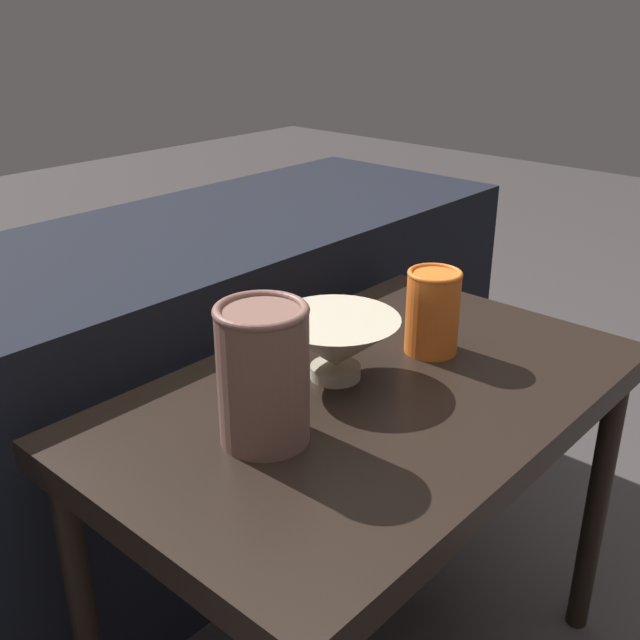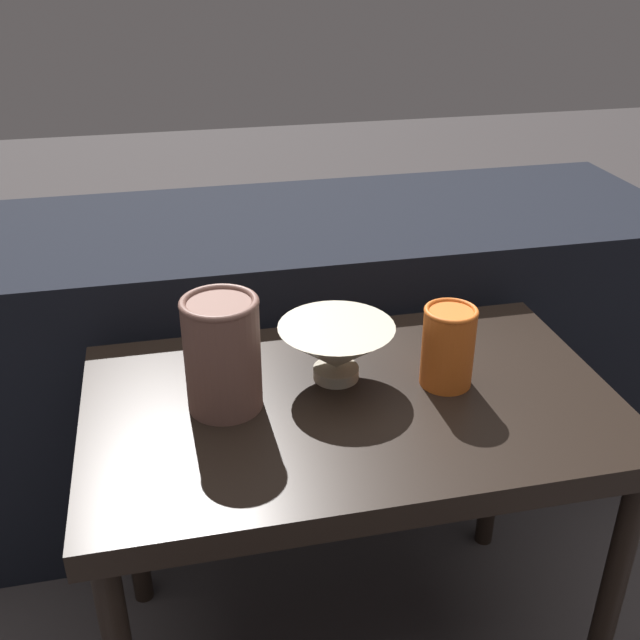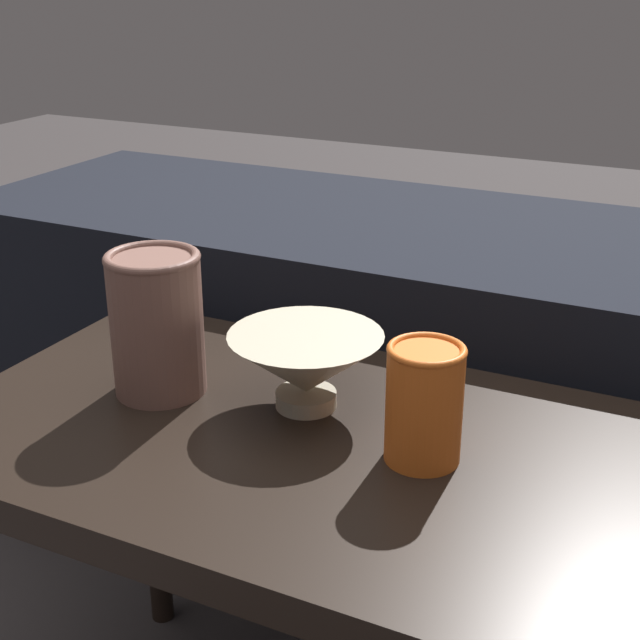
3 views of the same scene
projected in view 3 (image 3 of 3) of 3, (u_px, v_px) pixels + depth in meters
name	position (u px, v px, depth m)	size (l,w,h in m)	color
table	(290.00, 478.00, 0.99)	(0.77, 0.47, 0.54)	black
couch_backdrop	(439.00, 408.00, 1.49)	(1.63, 0.50, 0.63)	black
bowl	(306.00, 365.00, 1.00)	(0.17, 0.17, 0.09)	#B2A88E
vase_textured_left	(157.00, 322.00, 1.02)	(0.11, 0.11, 0.17)	brown
vase_colorful_right	(424.00, 402.00, 0.89)	(0.08, 0.08, 0.13)	orange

